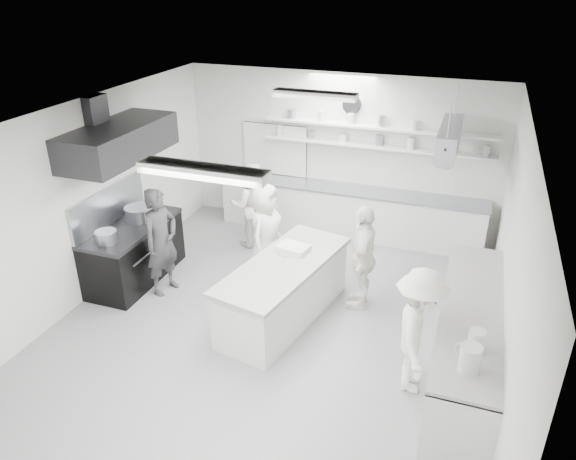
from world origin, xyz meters
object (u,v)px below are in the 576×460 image
(prep_island, at_px, (284,292))
(cook_stove, at_px, (161,242))
(back_counter, at_px, (349,212))
(right_counter, at_px, (467,342))
(stove, at_px, (134,254))
(cook_back, at_px, (251,205))

(prep_island, relative_size, cook_stove, 1.34)
(back_counter, xyz_separation_m, right_counter, (2.35, -3.40, 0.01))
(stove, height_order, cook_stove, cook_stove)
(back_counter, distance_m, prep_island, 3.03)
(right_counter, relative_size, cook_stove, 1.91)
(right_counter, relative_size, cook_back, 2.07)
(stove, height_order, cook_back, cook_back)
(back_counter, bearing_deg, stove, -136.01)
(back_counter, xyz_separation_m, cook_stove, (-2.25, -2.96, 0.41))
(cook_stove, bearing_deg, prep_island, -78.37)
(prep_island, distance_m, cook_back, 2.45)
(stove, distance_m, back_counter, 4.03)
(stove, height_order, back_counter, back_counter)
(back_counter, height_order, right_counter, right_counter)
(back_counter, xyz_separation_m, cook_back, (-1.58, -1.03, 0.34))
(prep_island, bearing_deg, right_counter, 3.42)
(back_counter, bearing_deg, cook_stove, -127.24)
(stove, distance_m, cook_stove, 0.79)
(right_counter, bearing_deg, cook_back, 148.87)
(prep_island, bearing_deg, stove, -173.13)
(prep_island, height_order, cook_back, cook_back)
(cook_stove, relative_size, cook_back, 1.09)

